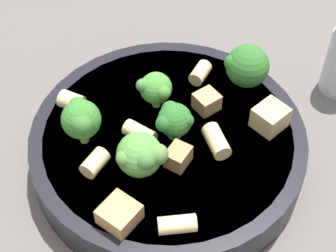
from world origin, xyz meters
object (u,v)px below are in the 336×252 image
at_px(chicken_chunk_0, 207,102).
at_px(pasta_bowl, 168,145).
at_px(chicken_chunk_1, 178,157).
at_px(rigatoni_2, 69,105).
at_px(broccoli_floret_0, 173,121).
at_px(broccoli_floret_2, 81,119).
at_px(rigatoni_5, 95,163).
at_px(broccoli_floret_3, 141,155).
at_px(chicken_chunk_3, 270,117).
at_px(broccoli_floret_1, 156,89).
at_px(rigatoni_4, 200,73).
at_px(chicken_chunk_2, 119,214).
at_px(rigatoni_0, 177,224).
at_px(broccoli_floret_4, 247,65).
at_px(rigatoni_1, 216,141).
at_px(rigatoni_3, 140,133).

bearing_deg(chicken_chunk_0, pasta_bowl, 151.44).
distance_m(pasta_bowl, chicken_chunk_1, 0.04).
bearing_deg(chicken_chunk_1, rigatoni_2, 78.67).
height_order(pasta_bowl, broccoli_floret_0, broccoli_floret_0).
relative_size(broccoli_floret_2, rigatoni_5, 1.90).
relative_size(broccoli_floret_3, chicken_chunk_3, 1.60).
height_order(broccoli_floret_0, broccoli_floret_1, broccoli_floret_1).
bearing_deg(broccoli_floret_3, broccoli_floret_0, -14.01).
relative_size(rigatoni_4, chicken_chunk_2, 0.85).
height_order(broccoli_floret_0, rigatoni_0, broccoli_floret_0).
bearing_deg(broccoli_floret_0, broccoli_floret_4, -25.85).
distance_m(broccoli_floret_0, broccoli_floret_1, 0.04).
relative_size(broccoli_floret_0, broccoli_floret_2, 0.79).
height_order(rigatoni_1, rigatoni_2, same).
distance_m(broccoli_floret_0, rigatoni_2, 0.09).
height_order(broccoli_floret_4, rigatoni_5, broccoli_floret_4).
xyz_separation_m(broccoli_floret_1, rigatoni_1, (-0.03, -0.06, -0.01)).
height_order(broccoli_floret_0, rigatoni_5, broccoli_floret_0).
bearing_deg(broccoli_floret_3, chicken_chunk_1, -51.95).
height_order(pasta_bowl, chicken_chunk_2, chicken_chunk_2).
distance_m(rigatoni_0, chicken_chunk_0, 0.13).
bearing_deg(chicken_chunk_0, broccoli_floret_0, 157.92).
relative_size(broccoli_floret_0, broccoli_floret_3, 0.83).
bearing_deg(broccoli_floret_4, rigatoni_4, 101.97).
height_order(broccoli_floret_4, chicken_chunk_3, broccoli_floret_4).
xyz_separation_m(broccoli_floret_2, rigatoni_4, (0.10, -0.07, -0.02)).
distance_m(pasta_bowl, broccoli_floret_3, 0.06).
relative_size(broccoli_floret_1, rigatoni_5, 1.56).
height_order(rigatoni_0, chicken_chunk_0, chicken_chunk_0).
bearing_deg(broccoli_floret_3, rigatoni_0, -132.45).
height_order(broccoli_floret_3, rigatoni_3, broccoli_floret_3).
distance_m(broccoli_floret_0, rigatoni_1, 0.04).
bearing_deg(chicken_chunk_2, broccoli_floret_1, 7.45).
xyz_separation_m(rigatoni_0, rigatoni_2, (0.08, 0.13, 0.00)).
distance_m(broccoli_floret_4, chicken_chunk_1, 0.11).
bearing_deg(chicken_chunk_2, chicken_chunk_3, -32.81).
xyz_separation_m(chicken_chunk_1, chicken_chunk_3, (0.06, -0.06, 0.00)).
xyz_separation_m(pasta_bowl, broccoli_floret_4, (0.08, -0.05, 0.04)).
relative_size(rigatoni_0, rigatoni_4, 1.26).
relative_size(broccoli_floret_1, rigatoni_0, 1.25).
relative_size(broccoli_floret_2, rigatoni_3, 1.58).
bearing_deg(pasta_bowl, chicken_chunk_2, 176.63).
xyz_separation_m(rigatoni_1, rigatoni_3, (-0.01, 0.06, -0.00)).
distance_m(pasta_bowl, chicken_chunk_2, 0.09).
distance_m(rigatoni_4, chicken_chunk_0, 0.04).
xyz_separation_m(rigatoni_3, chicken_chunk_0, (0.05, -0.04, 0.00)).
bearing_deg(chicken_chunk_1, broccoli_floret_4, -14.13).
distance_m(rigatoni_3, rigatoni_5, 0.05).
distance_m(rigatoni_2, chicken_chunk_2, 0.12).
relative_size(rigatoni_0, rigatoni_2, 1.36).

